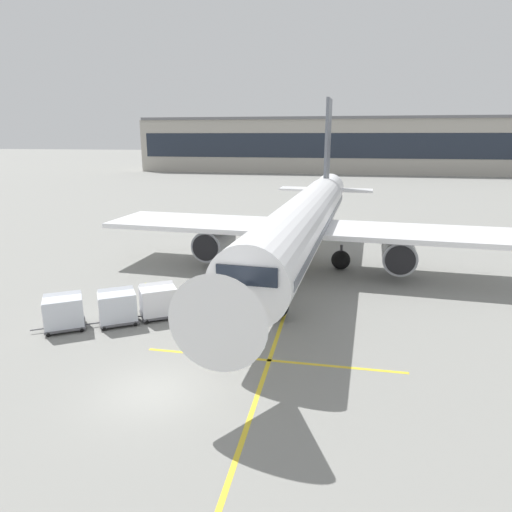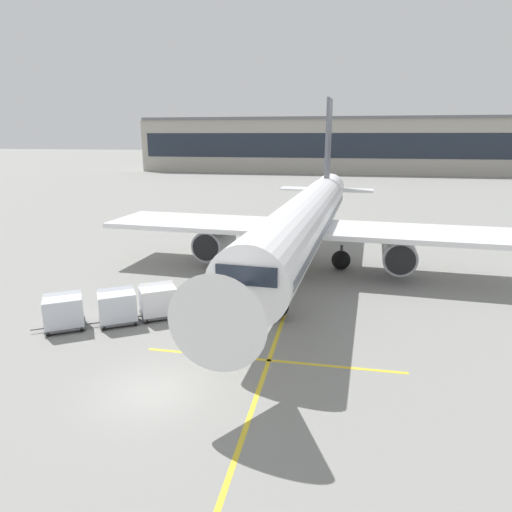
# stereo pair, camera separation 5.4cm
# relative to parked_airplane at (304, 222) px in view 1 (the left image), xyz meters

# --- Properties ---
(ground_plane) EXTENTS (600.00, 600.00, 0.00)m
(ground_plane) POSITION_rel_parked_airplane_xyz_m (-4.41, -18.30, -3.70)
(ground_plane) COLOR gray
(parked_airplane) EXTENTS (30.70, 40.32, 13.67)m
(parked_airplane) POSITION_rel_parked_airplane_xyz_m (0.00, 0.00, 0.00)
(parked_airplane) COLOR white
(parked_airplane) RESTS_ON ground
(belt_loader) EXTENTS (5.15, 4.20, 2.66)m
(belt_loader) POSITION_rel_parked_airplane_xyz_m (-4.50, -7.54, -2.88)
(belt_loader) COLOR #A3A8B2
(belt_loader) RESTS_ON ground
(baggage_cart_lead) EXTENTS (2.73, 2.42, 1.91)m
(baggage_cart_lead) POSITION_rel_parked_airplane_xyz_m (-7.16, -10.91, -2.70)
(baggage_cart_lead) COLOR #515156
(baggage_cart_lead) RESTS_ON ground
(baggage_cart_second) EXTENTS (2.73, 2.42, 1.91)m
(baggage_cart_second) POSITION_rel_parked_airplane_xyz_m (-8.99, -12.17, -2.70)
(baggage_cart_second) COLOR #515156
(baggage_cart_second) RESTS_ON ground
(baggage_cart_third) EXTENTS (2.73, 2.42, 1.91)m
(baggage_cart_third) POSITION_rel_parked_airplane_xyz_m (-11.41, -13.40, -2.70)
(baggage_cart_third) COLOR #515156
(baggage_cart_third) RESTS_ON ground
(ground_crew_by_loader) EXTENTS (0.38, 0.52, 1.74)m
(ground_crew_by_loader) POSITION_rel_parked_airplane_xyz_m (-6.95, -10.73, -2.70)
(ground_crew_by_loader) COLOR #333847
(ground_crew_by_loader) RESTS_ON ground
(ground_crew_by_carts) EXTENTS (0.45, 0.43, 1.74)m
(ground_crew_by_carts) POSITION_rel_parked_airplane_xyz_m (-8.16, -10.24, -2.70)
(ground_crew_by_carts) COLOR #333847
(ground_crew_by_carts) RESTS_ON ground
(safety_cone_engine_keepout) EXTENTS (0.67, 0.67, 0.75)m
(safety_cone_engine_keepout) POSITION_rel_parked_airplane_xyz_m (-4.19, -4.39, -3.33)
(safety_cone_engine_keepout) COLOR black
(safety_cone_engine_keepout) RESTS_ON ground
(apron_guidance_line_lead_in) EXTENTS (0.20, 110.00, 0.01)m
(apron_guidance_line_lead_in) POSITION_rel_parked_airplane_xyz_m (-0.19, -0.71, -3.69)
(apron_guidance_line_lead_in) COLOR yellow
(apron_guidance_line_lead_in) RESTS_ON ground
(apron_guidance_line_stop_bar) EXTENTS (12.00, 0.20, 0.01)m
(apron_guidance_line_stop_bar) POSITION_rel_parked_airplane_xyz_m (-0.04, -14.78, -3.69)
(apron_guidance_line_stop_bar) COLOR yellow
(apron_guidance_line_stop_bar) RESTS_ON ground
(terminal_building) EXTENTS (119.63, 18.87, 14.86)m
(terminal_building) POSITION_rel_parked_airplane_xyz_m (5.62, 98.61, 3.68)
(terminal_building) COLOR #A8A399
(terminal_building) RESTS_ON ground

